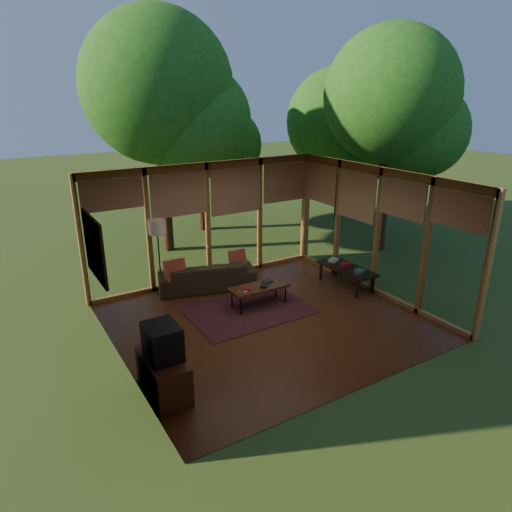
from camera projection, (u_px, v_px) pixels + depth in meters
floor at (267, 321)px, 8.72m from camera, size 5.50×5.50×0.00m
ceiling at (268, 180)px, 7.80m from camera, size 5.50×5.50×0.00m
wall_left at (115, 286)px, 6.91m from camera, size 0.04×5.00×2.70m
wall_front at (366, 307)px, 6.25m from camera, size 5.50×0.04×2.70m
window_wall_back at (208, 223)px, 10.27m from camera, size 5.50×0.12×2.70m
window_wall_right at (377, 232)px, 9.60m from camera, size 0.12×5.00×2.70m
exterior_lawn at (325, 197)px, 19.06m from camera, size 40.00×40.00×0.00m
tree_nw at (157, 88)px, 11.31m from camera, size 3.79×3.79×6.13m
tree_ne at (198, 120)px, 13.54m from camera, size 3.16×3.16×4.93m
tree_se at (391, 96)px, 11.35m from camera, size 3.36×3.36×5.73m
tree_far at (340, 121)px, 14.68m from camera, size 3.44×3.44×4.96m
rug at (248, 310)px, 9.15m from camera, size 2.38×1.69×0.01m
sofa at (207, 275)px, 10.07m from camera, size 2.25×1.37×0.61m
pillow_left at (175, 270)px, 9.56m from camera, size 0.44×0.23×0.46m
pillow_right at (237, 259)px, 10.31m from camera, size 0.38×0.21×0.40m
ct_book_lower at (245, 290)px, 9.00m from camera, size 0.26×0.23×0.03m
ct_book_upper at (245, 289)px, 8.99m from camera, size 0.23×0.19×0.03m
ct_book_side at (267, 282)px, 9.39m from camera, size 0.23×0.20×0.03m
ct_bowl at (264, 286)px, 9.14m from camera, size 0.16×0.16×0.07m
media_cabinet at (164, 376)px, 6.52m from camera, size 0.50×1.00×0.60m
television at (162, 342)px, 6.34m from camera, size 0.45×0.55×0.50m
console_book_a at (359, 271)px, 9.78m from camera, size 0.26×0.22×0.08m
console_book_b at (345, 265)px, 10.14m from camera, size 0.22×0.18×0.09m
console_book_c at (333, 260)px, 10.47m from camera, size 0.28×0.25×0.06m
floor_lamp at (157, 231)px, 9.44m from camera, size 0.36×0.36×1.65m
coffee_table at (259, 288)px, 9.22m from camera, size 1.20×0.50×0.43m
side_console at (347, 269)px, 10.13m from camera, size 0.60×1.40×0.46m
wall_painting at (95, 248)px, 7.99m from camera, size 0.06×1.35×1.15m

